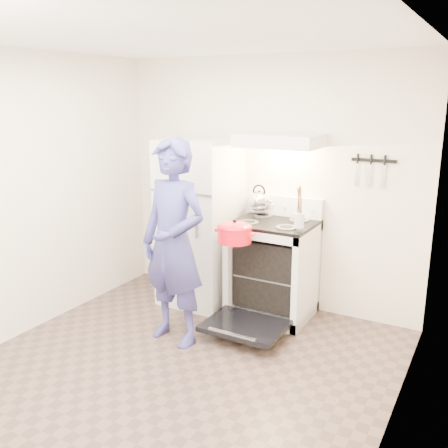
% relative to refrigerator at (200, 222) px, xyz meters
% --- Properties ---
extents(floor, '(3.60, 3.60, 0.00)m').
position_rel_refrigerator_xyz_m(floor, '(0.58, -1.45, -0.85)').
color(floor, brown).
rests_on(floor, ground).
extents(back_wall, '(3.20, 0.02, 2.50)m').
position_rel_refrigerator_xyz_m(back_wall, '(0.58, 0.35, 0.40)').
color(back_wall, beige).
rests_on(back_wall, ground).
extents(refrigerator, '(0.70, 0.70, 1.70)m').
position_rel_refrigerator_xyz_m(refrigerator, '(0.00, 0.00, 0.00)').
color(refrigerator, silver).
rests_on(refrigerator, floor).
extents(stove_body, '(0.76, 0.65, 0.92)m').
position_rel_refrigerator_xyz_m(stove_body, '(0.81, 0.02, -0.39)').
color(stove_body, silver).
rests_on(stove_body, floor).
extents(cooktop, '(0.76, 0.65, 0.03)m').
position_rel_refrigerator_xyz_m(cooktop, '(0.81, 0.02, 0.09)').
color(cooktop, black).
rests_on(cooktop, stove_body).
extents(backsplash, '(0.76, 0.07, 0.20)m').
position_rel_refrigerator_xyz_m(backsplash, '(0.81, 0.31, 0.20)').
color(backsplash, silver).
rests_on(backsplash, cooktop).
extents(oven_door, '(0.70, 0.54, 0.04)m').
position_rel_refrigerator_xyz_m(oven_door, '(0.81, -0.57, -0.72)').
color(oven_door, black).
rests_on(oven_door, floor).
extents(oven_rack, '(0.60, 0.52, 0.01)m').
position_rel_refrigerator_xyz_m(oven_rack, '(0.81, 0.02, -0.41)').
color(oven_rack, slate).
rests_on(oven_rack, stove_body).
extents(range_hood, '(0.76, 0.50, 0.12)m').
position_rel_refrigerator_xyz_m(range_hood, '(0.81, 0.10, 0.86)').
color(range_hood, silver).
rests_on(range_hood, back_wall).
extents(knife_strip, '(0.40, 0.02, 0.03)m').
position_rel_refrigerator_xyz_m(knife_strip, '(1.63, 0.33, 0.70)').
color(knife_strip, black).
rests_on(knife_strip, back_wall).
extents(pizza_stone, '(0.31, 0.31, 0.02)m').
position_rel_refrigerator_xyz_m(pizza_stone, '(0.91, 0.02, -0.40)').
color(pizza_stone, '#937757').
rests_on(pizza_stone, oven_rack).
extents(tea_kettle, '(0.25, 0.21, 0.30)m').
position_rel_refrigerator_xyz_m(tea_kettle, '(0.56, 0.22, 0.25)').
color(tea_kettle, '#B4B4B9').
rests_on(tea_kettle, cooktop).
extents(utensil_jar, '(0.10, 0.10, 0.13)m').
position_rel_refrigerator_xyz_m(utensil_jar, '(1.13, -0.17, 0.20)').
color(utensil_jar, silver).
rests_on(utensil_jar, cooktop).
extents(person, '(0.70, 0.51, 1.79)m').
position_rel_refrigerator_xyz_m(person, '(0.27, -0.87, 0.04)').
color(person, navy).
rests_on(person, floor).
extents(dutch_oven, '(0.37, 0.30, 0.24)m').
position_rel_refrigerator_xyz_m(dutch_oven, '(0.67, -0.51, 0.09)').
color(dutch_oven, red).
rests_on(dutch_oven, person).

